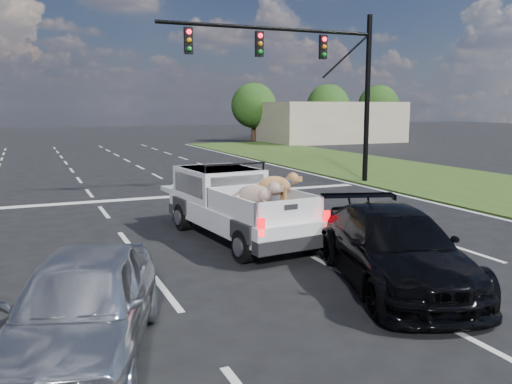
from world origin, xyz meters
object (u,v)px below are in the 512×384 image
at_px(pickup_truck, 236,204).
at_px(black_coupe, 394,248).
at_px(silver_sedan, 82,306).
at_px(traffic_signal, 318,69).

bearing_deg(pickup_truck, black_coupe, -78.83).
bearing_deg(black_coupe, pickup_truck, 123.66).
bearing_deg(silver_sedan, black_coupe, 25.99).
bearing_deg(traffic_signal, silver_sedan, -130.10).
xyz_separation_m(traffic_signal, silver_sedan, (-10.53, -12.51, -4.01)).
relative_size(traffic_signal, black_coupe, 1.89).
distance_m(pickup_truck, black_coupe, 4.67).
distance_m(pickup_truck, silver_sedan, 6.71).
xyz_separation_m(pickup_truck, black_coupe, (1.37, -4.46, -0.18)).
height_order(traffic_signal, pickup_truck, traffic_signal).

